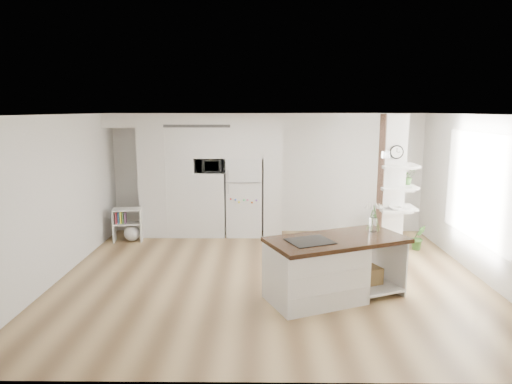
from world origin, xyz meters
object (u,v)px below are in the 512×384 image
refrigerator (244,196)px  kitchen_island (323,269)px  floor_plant_a (418,237)px  bookshelf (129,227)px

refrigerator → kitchen_island: refrigerator is taller
kitchen_island → floor_plant_a: 3.34m
kitchen_island → bookshelf: size_ratio=3.18×
refrigerator → floor_plant_a: bearing=-17.5°
kitchen_island → bookshelf: (-3.72, 3.02, -0.17)m
bookshelf → floor_plant_a: size_ratio=1.38×
refrigerator → kitchen_island: (1.28, -3.57, -0.40)m
floor_plant_a → refrigerator: bearing=162.5°
kitchen_island → floor_plant_a: size_ratio=4.39×
floor_plant_a → bookshelf: bearing=174.6°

